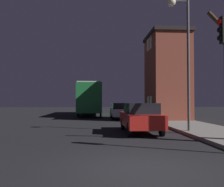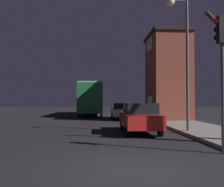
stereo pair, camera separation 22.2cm
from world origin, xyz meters
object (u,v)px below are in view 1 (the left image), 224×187
car_near_lane (140,117)px  car_mid_lane (121,111)px  streetlamp (181,35)px  bus (90,97)px

car_near_lane → car_mid_lane: car_near_lane is taller
car_mid_lane → streetlamp: bearing=-78.7°
streetlamp → car_mid_lane: (-2.09, 10.42, -4.36)m
streetlamp → car_mid_lane: streetlamp is taller
bus → streetlamp: bearing=-73.6°
streetlamp → car_mid_lane: 11.48m
bus → car_mid_lane: (3.00, -6.88, -1.38)m
bus → car_near_lane: (3.03, -16.79, -1.33)m
bus → car_near_lane: 17.11m
car_near_lane → car_mid_lane: (-0.04, 9.91, -0.05)m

